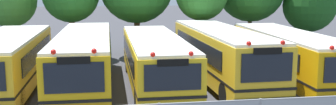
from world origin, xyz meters
The scene contains 8 objects.
ground_plane centered at (0.00, 0.00, 0.00)m, with size 160.00×160.00×0.00m, color #38383D.
school_bus_0 centered at (-6.64, -0.02, 1.40)m, with size 2.67×10.07×2.67m.
school_bus_1 centered at (-3.26, 0.01, 1.43)m, with size 2.47×11.44×2.71m.
school_bus_2 centered at (-0.03, -0.14, 1.33)m, with size 2.49×10.87×2.52m.
school_bus_3 centered at (3.29, 0.21, 1.46)m, with size 2.68×11.12×2.79m.
school_bus_4 centered at (6.74, -0.05, 1.36)m, with size 2.82×10.91×2.58m.
tree_1 centered at (-8.36, 8.72, 3.82)m, with size 3.45×3.45×5.52m.
tree_6 centered at (11.84, 7.61, 3.35)m, with size 3.68×3.68×5.24m.
Camera 1 is at (-2.21, -18.54, 4.70)m, focal length 42.79 mm.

